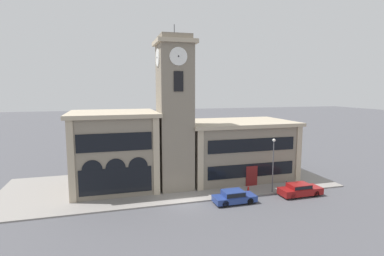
# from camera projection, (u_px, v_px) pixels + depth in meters

# --- Properties ---
(ground_plane) EXTENTS (300.00, 300.00, 0.00)m
(ground_plane) POSITION_uv_depth(u_px,v_px,m) (186.00, 204.00, 31.35)
(ground_plane) COLOR #4C4C51
(sidewalk_kerb) EXTENTS (40.14, 14.27, 0.15)m
(sidewalk_kerb) POSITION_uv_depth(u_px,v_px,m) (172.00, 183.00, 38.14)
(sidewalk_kerb) COLOR gray
(sidewalk_kerb) RESTS_ON ground_plane
(clock_tower) EXTENTS (4.52, 4.52, 19.21)m
(clock_tower) POSITION_uv_depth(u_px,v_px,m) (175.00, 114.00, 35.07)
(clock_tower) COLOR gray
(clock_tower) RESTS_ON ground_plane
(town_hall_left_wing) EXTENTS (10.25, 9.76, 9.26)m
(town_hall_left_wing) POSITION_uv_depth(u_px,v_px,m) (114.00, 150.00, 36.20)
(town_hall_left_wing) COLOR gray
(town_hall_left_wing) RESTS_ON ground_plane
(town_hall_right_wing) EXTENTS (14.56, 9.76, 7.69)m
(town_hall_right_wing) POSITION_uv_depth(u_px,v_px,m) (237.00, 149.00, 40.70)
(town_hall_right_wing) COLOR gray
(town_hall_right_wing) RESTS_ON ground_plane
(parked_car_near) EXTENTS (4.51, 1.94, 1.37)m
(parked_car_near) POSITION_uv_depth(u_px,v_px,m) (234.00, 196.00, 31.47)
(parked_car_near) COLOR navy
(parked_car_near) RESTS_ON ground_plane
(parked_car_mid) EXTENTS (4.85, 1.95, 1.40)m
(parked_car_mid) POSITION_uv_depth(u_px,v_px,m) (300.00, 189.00, 33.65)
(parked_car_mid) COLOR maroon
(parked_car_mid) RESTS_ON ground_plane
(street_lamp) EXTENTS (0.36, 0.36, 6.25)m
(street_lamp) POSITION_uv_depth(u_px,v_px,m) (273.00, 158.00, 33.94)
(street_lamp) COLOR #4C4C51
(street_lamp) RESTS_ON sidewalk_kerb
(bollard) EXTENTS (0.18, 0.18, 1.06)m
(bollard) POSITION_uv_depth(u_px,v_px,m) (286.00, 186.00, 35.18)
(bollard) COLOR black
(bollard) RESTS_ON sidewalk_kerb
(fire_hydrant) EXTENTS (0.22, 0.22, 0.87)m
(fire_hydrant) POSITION_uv_depth(u_px,v_px,m) (248.00, 190.00, 33.86)
(fire_hydrant) COLOR red
(fire_hydrant) RESTS_ON sidewalk_kerb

